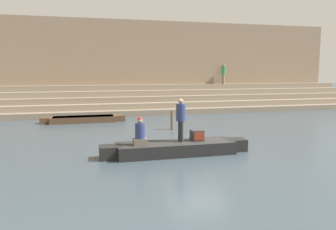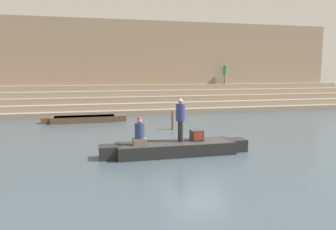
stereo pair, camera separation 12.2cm
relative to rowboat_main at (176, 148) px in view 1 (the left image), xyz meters
name	(u,v)px [view 1 (the left image)]	position (x,y,z in m)	size (l,w,h in m)	color
ground_plane	(198,147)	(1.22, 0.91, -0.25)	(120.00, 120.00, 0.00)	#3D4C56
ghat_steps	(144,102)	(1.22, 13.39, 0.51)	(36.00, 3.93, 2.09)	gray
back_wall	(139,66)	(1.22, 15.42, 3.35)	(34.20, 1.28, 7.27)	#937A60
rowboat_main	(176,148)	(0.00, 0.00, 0.00)	(5.78, 1.39, 0.48)	black
person_standing	(181,117)	(0.23, 0.13, 1.18)	(0.36, 0.36, 1.66)	#28282D
person_rowing	(140,134)	(-1.40, -0.09, 0.64)	(0.50, 0.40, 1.05)	#756656
tv_set	(197,135)	(0.90, 0.13, 0.43)	(0.46, 0.46, 0.40)	#2D2D2D
moored_boat_shore	(84,119)	(-3.41, 9.21, -0.05)	(5.16, 1.23, 0.37)	brown
mooring_post	(172,120)	(1.31, 5.32, 0.27)	(0.18, 0.18, 1.05)	brown
person_on_steps	(223,72)	(8.38, 14.44, 2.83)	(0.36, 0.36, 1.73)	gray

